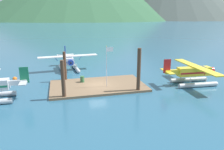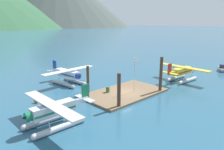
{
  "view_description": "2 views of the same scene",
  "coord_description": "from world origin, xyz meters",
  "px_view_note": "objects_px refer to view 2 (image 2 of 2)",
  "views": [
    {
      "loc": [
        -4.97,
        -27.86,
        9.57
      ],
      "look_at": [
        1.99,
        -0.16,
        1.6
      ],
      "focal_mm": 34.28,
      "sensor_mm": 36.0,
      "label": 1
    },
    {
      "loc": [
        -23.06,
        -21.47,
        10.84
      ],
      "look_at": [
        0.68,
        3.57,
        2.27
      ],
      "focal_mm": 34.0,
      "sensor_mm": 36.0,
      "label": 2
    }
  ],
  "objects_px": {
    "mooring_buoy": "(36,101)",
    "boat_grey_open_se": "(222,69)",
    "seaplane_white_bow_left": "(69,76)",
    "seaplane_silver_port_aft": "(54,113)",
    "fuel_drum": "(108,89)",
    "flagpole": "(135,70)",
    "seaplane_yellow_stbd_aft": "(182,73)"
  },
  "relations": [
    {
      "from": "mooring_buoy",
      "to": "boat_grey_open_se",
      "type": "height_order",
      "value": "boat_grey_open_se"
    },
    {
      "from": "seaplane_white_bow_left",
      "to": "seaplane_yellow_stbd_aft",
      "type": "bearing_deg",
      "value": -37.33
    },
    {
      "from": "fuel_drum",
      "to": "seaplane_silver_port_aft",
      "type": "height_order",
      "value": "seaplane_silver_port_aft"
    },
    {
      "from": "mooring_buoy",
      "to": "flagpole",
      "type": "bearing_deg",
      "value": -27.91
    },
    {
      "from": "fuel_drum",
      "to": "boat_grey_open_se",
      "type": "relative_size",
      "value": 0.19
    },
    {
      "from": "mooring_buoy",
      "to": "seaplane_silver_port_aft",
      "type": "relative_size",
      "value": 0.06
    },
    {
      "from": "flagpole",
      "to": "boat_grey_open_se",
      "type": "distance_m",
      "value": 27.5
    },
    {
      "from": "flagpole",
      "to": "boat_grey_open_se",
      "type": "height_order",
      "value": "flagpole"
    },
    {
      "from": "seaplane_white_bow_left",
      "to": "seaplane_silver_port_aft",
      "type": "bearing_deg",
      "value": -127.76
    },
    {
      "from": "flagpole",
      "to": "seaplane_silver_port_aft",
      "type": "bearing_deg",
      "value": -175.74
    },
    {
      "from": "flagpole",
      "to": "seaplane_silver_port_aft",
      "type": "xyz_separation_m",
      "value": [
        -14.41,
        -1.07,
        -2.17
      ]
    },
    {
      "from": "mooring_buoy",
      "to": "seaplane_yellow_stbd_aft",
      "type": "xyz_separation_m",
      "value": [
        25.19,
        -8.04,
        1.25
      ]
    },
    {
      "from": "flagpole",
      "to": "mooring_buoy",
      "type": "xyz_separation_m",
      "value": [
        -12.87,
        6.82,
        -3.43
      ]
    },
    {
      "from": "mooring_buoy",
      "to": "fuel_drum",
      "type": "bearing_deg",
      "value": -22.39
    },
    {
      "from": "fuel_drum",
      "to": "seaplane_white_bow_left",
      "type": "xyz_separation_m",
      "value": [
        -1.45,
        8.85,
        0.84
      ]
    },
    {
      "from": "mooring_buoy",
      "to": "seaplane_white_bow_left",
      "type": "xyz_separation_m",
      "value": [
        8.31,
        4.83,
        1.25
      ]
    },
    {
      "from": "mooring_buoy",
      "to": "seaplane_white_bow_left",
      "type": "bearing_deg",
      "value": 30.15
    },
    {
      "from": "boat_grey_open_se",
      "to": "seaplane_yellow_stbd_aft",
      "type": "bearing_deg",
      "value": 172.58
    },
    {
      "from": "boat_grey_open_se",
      "to": "mooring_buoy",
      "type": "bearing_deg",
      "value": 166.0
    },
    {
      "from": "seaplane_white_bow_left",
      "to": "seaplane_yellow_stbd_aft",
      "type": "relative_size",
      "value": 1.0
    },
    {
      "from": "flagpole",
      "to": "seaplane_yellow_stbd_aft",
      "type": "distance_m",
      "value": 12.57
    },
    {
      "from": "seaplane_white_bow_left",
      "to": "mooring_buoy",
      "type": "bearing_deg",
      "value": -149.85
    },
    {
      "from": "fuel_drum",
      "to": "seaplane_white_bow_left",
      "type": "relative_size",
      "value": 0.08
    },
    {
      "from": "seaplane_white_bow_left",
      "to": "seaplane_yellow_stbd_aft",
      "type": "xyz_separation_m",
      "value": [
        16.88,
        -12.87,
        0.0
      ]
    },
    {
      "from": "fuel_drum",
      "to": "seaplane_white_bow_left",
      "type": "distance_m",
      "value": 9.01
    },
    {
      "from": "seaplane_white_bow_left",
      "to": "seaplane_silver_port_aft",
      "type": "distance_m",
      "value": 16.09
    },
    {
      "from": "fuel_drum",
      "to": "mooring_buoy",
      "type": "relative_size",
      "value": 1.36
    },
    {
      "from": "flagpole",
      "to": "mooring_buoy",
      "type": "bearing_deg",
      "value": 152.09
    },
    {
      "from": "seaplane_white_bow_left",
      "to": "seaplane_yellow_stbd_aft",
      "type": "distance_m",
      "value": 21.23
    },
    {
      "from": "flagpole",
      "to": "seaplane_yellow_stbd_aft",
      "type": "height_order",
      "value": "flagpole"
    },
    {
      "from": "flagpole",
      "to": "seaplane_white_bow_left",
      "type": "relative_size",
      "value": 0.52
    },
    {
      "from": "seaplane_silver_port_aft",
      "to": "boat_grey_open_se",
      "type": "height_order",
      "value": "seaplane_silver_port_aft"
    }
  ]
}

